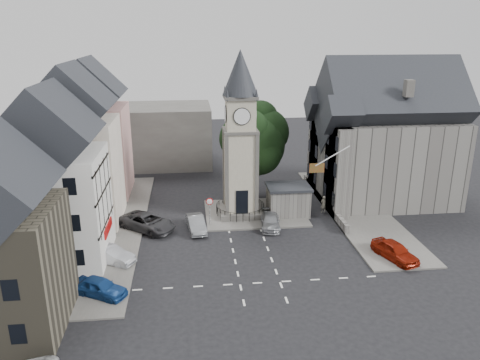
{
  "coord_description": "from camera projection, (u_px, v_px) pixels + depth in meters",
  "views": [
    {
      "loc": [
        -4.81,
        -35.84,
        18.12
      ],
      "look_at": [
        -0.35,
        5.0,
        4.67
      ],
      "focal_mm": 35.0,
      "sensor_mm": 36.0,
      "label": 1
    }
  ],
  "objects": [
    {
      "name": "warning_sign_post",
      "position": [
        210.0,
        206.0,
        44.16
      ],
      "size": [
        0.7,
        0.19,
        2.85
      ],
      "color": "black",
      "rests_on": "ground"
    },
    {
      "name": "town_tree",
      "position": [
        254.0,
        136.0,
        50.31
      ],
      "size": [
        7.2,
        7.2,
        10.8
      ],
      "color": "black",
      "rests_on": "ground"
    },
    {
      "name": "terrace_cream",
      "position": [
        76.0,
        156.0,
        43.9
      ],
      "size": [
        8.1,
        7.6,
        12.8
      ],
      "color": "beige",
      "rests_on": "ground"
    },
    {
      "name": "terrace_tudor",
      "position": [
        54.0,
        188.0,
        36.47
      ],
      "size": [
        8.1,
        7.6,
        12.0
      ],
      "color": "silver",
      "rests_on": "ground"
    },
    {
      "name": "backdrop_west",
      "position": [
        137.0,
        136.0,
        63.96
      ],
      "size": [
        20.0,
        10.0,
        8.0
      ],
      "primitive_type": "cube",
      "color": "#4C4944",
      "rests_on": "ground"
    },
    {
      "name": "car_west_silver",
      "position": [
        111.0,
        255.0,
        37.59
      ],
      "size": [
        4.31,
        3.29,
        1.36
      ],
      "primitive_type": "imported",
      "rotation": [
        0.0,
        0.0,
        1.06
      ],
      "color": "#B2B4BB",
      "rests_on": "ground"
    },
    {
      "name": "pavement_east",
      "position": [
        354.0,
        209.0,
        48.76
      ],
      "size": [
        6.0,
        26.0,
        0.14
      ],
      "primitive_type": "cube",
      "color": "#595651",
      "rests_on": "ground"
    },
    {
      "name": "flagpole",
      "position": [
        333.0,
        156.0,
        42.42
      ],
      "size": [
        3.68,
        0.1,
        2.74
      ],
      "color": "white",
      "rests_on": "ground"
    },
    {
      "name": "pedestrian",
      "position": [
        323.0,
        204.0,
        47.83
      ],
      "size": [
        0.73,
        0.58,
        1.76
      ],
      "primitive_type": "imported",
      "rotation": [
        0.0,
        0.0,
        3.41
      ],
      "color": "#B3AC94",
      "rests_on": "ground"
    },
    {
      "name": "car_island_east",
      "position": [
        270.0,
        221.0,
        44.31
      ],
      "size": [
        2.25,
        4.44,
        1.23
      ],
      "primitive_type": "imported",
      "rotation": [
        0.0,
        0.0,
        -0.13
      ],
      "color": "#909397",
      "rests_on": "ground"
    },
    {
      "name": "road_markings",
      "position": [
        260.0,
        283.0,
        34.79
      ],
      "size": [
        20.0,
        8.0,
        0.01
      ],
      "primitive_type": "cube",
      "color": "silver",
      "rests_on": "ground"
    },
    {
      "name": "car_west_grey",
      "position": [
        147.0,
        222.0,
        43.65
      ],
      "size": [
        6.01,
        5.57,
        1.57
      ],
      "primitive_type": "imported",
      "rotation": [
        0.0,
        0.0,
        0.89
      ],
      "color": "#333235",
      "rests_on": "ground"
    },
    {
      "name": "east_boundary_wall",
      "position": [
        323.0,
        200.0,
        50.25
      ],
      "size": [
        0.4,
        16.0,
        0.9
      ],
      "primitive_type": "cube",
      "color": "#625E5A",
      "rests_on": "ground"
    },
    {
      "name": "ground",
      "position": [
        250.0,
        250.0,
        39.99
      ],
      "size": [
        120.0,
        120.0,
        0.0
      ],
      "primitive_type": "plane",
      "color": "black",
      "rests_on": "ground"
    },
    {
      "name": "clock_tower",
      "position": [
        240.0,
        136.0,
        45.01
      ],
      "size": [
        4.86,
        4.86,
        16.25
      ],
      "color": "#4C4944",
      "rests_on": "ground"
    },
    {
      "name": "terrace_pink",
      "position": [
        93.0,
        137.0,
        51.46
      ],
      "size": [
        8.1,
        7.6,
        12.8
      ],
      "color": "#D1998F",
      "rests_on": "ground"
    },
    {
      "name": "pavement_west",
      "position": [
        112.0,
        227.0,
        44.35
      ],
      "size": [
        6.0,
        30.0,
        0.14
      ],
      "primitive_type": "cube",
      "color": "#595651",
      "rests_on": "ground"
    },
    {
      "name": "east_building",
      "position": [
        382.0,
        144.0,
        50.04
      ],
      "size": [
        14.4,
        11.4,
        12.6
      ],
      "color": "#625E5A",
      "rests_on": "ground"
    },
    {
      "name": "car_island_silver",
      "position": [
        196.0,
        224.0,
        43.56
      ],
      "size": [
        2.06,
        4.39,
        1.39
      ],
      "primitive_type": "imported",
      "rotation": [
        0.0,
        0.0,
        0.14
      ],
      "color": "gray",
      "rests_on": "ground"
    },
    {
      "name": "central_island",
      "position": [
        255.0,
        213.0,
        47.68
      ],
      "size": [
        10.0,
        8.0,
        0.16
      ],
      "primitive_type": "cube",
      "color": "#595651",
      "rests_on": "ground"
    },
    {
      "name": "car_west_blue",
      "position": [
        100.0,
        287.0,
        32.92
      ],
      "size": [
        4.32,
        3.37,
        1.38
      ],
      "primitive_type": "imported",
      "rotation": [
        0.0,
        0.0,
        1.07
      ],
      "color": "navy",
      "rests_on": "ground"
    },
    {
      "name": "car_east_red",
      "position": [
        395.0,
        251.0,
        38.11
      ],
      "size": [
        3.15,
        4.74,
        1.5
      ],
      "primitive_type": "imported",
      "rotation": [
        0.0,
        0.0,
        0.34
      ],
      "color": "maroon",
      "rests_on": "ground"
    },
    {
      "name": "stone_shelter",
      "position": [
        288.0,
        200.0,
        47.09
      ],
      "size": [
        4.3,
        3.3,
        3.08
      ],
      "color": "#625E5A",
      "rests_on": "ground"
    }
  ]
}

